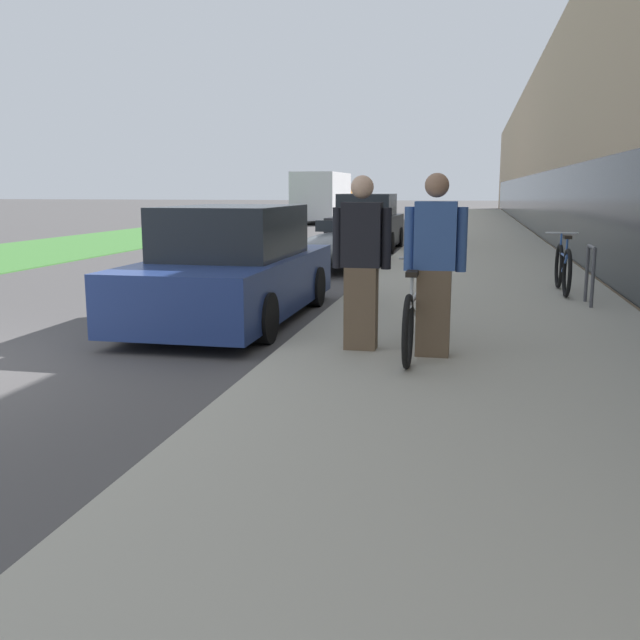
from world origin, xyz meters
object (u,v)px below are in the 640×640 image
object	(u,v)px
person_bystander	(362,263)
parked_sedan_curbside	(234,269)
vintage_roadster_curbside	(336,248)
cruiser_bike_nearest	(563,268)
person_rider	(435,266)
moving_truck	(324,197)
tandem_bicycle	(416,312)
parked_sedan_far	(367,225)
bike_rack_hoop	(590,269)

from	to	relation	value
person_bystander	parked_sedan_curbside	bearing A→B (deg)	135.57
person_bystander	vintage_roadster_curbside	size ratio (longest dim) A/B	0.41
cruiser_bike_nearest	vintage_roadster_curbside	world-z (taller)	cruiser_bike_nearest
person_bystander	person_rider	bearing A→B (deg)	-11.44
person_bystander	moving_truck	bearing A→B (deg)	102.37
vintage_roadster_curbside	tandem_bicycle	bearing A→B (deg)	-73.83
tandem_bicycle	parked_sedan_far	size ratio (longest dim) A/B	0.60
person_rider	moving_truck	distance (m)	31.55
parked_sedan_far	bike_rack_hoop	bearing A→B (deg)	-65.57
tandem_bicycle	parked_sedan_curbside	world-z (taller)	parked_sedan_curbside
cruiser_bike_nearest	vintage_roadster_curbside	distance (m)	5.91
person_bystander	tandem_bicycle	bearing A→B (deg)	17.06
tandem_bicycle	person_bystander	size ratio (longest dim) A/B	1.43
tandem_bicycle	vintage_roadster_curbside	distance (m)	8.79
person_bystander	cruiser_bike_nearest	bearing A→B (deg)	61.72
cruiser_bike_nearest	moving_truck	distance (m)	27.43
cruiser_bike_nearest	parked_sedan_far	distance (m)	10.22
tandem_bicycle	parked_sedan_curbside	distance (m)	3.20
vintage_roadster_curbside	cruiser_bike_nearest	bearing A→B (deg)	-41.55
bike_rack_hoop	parked_sedan_curbside	xyz separation A→B (m)	(-4.81, -1.49, 0.04)
vintage_roadster_curbside	person_bystander	bearing A→B (deg)	-77.55
person_rider	person_bystander	xyz separation A→B (m)	(-0.74, 0.15, -0.01)
person_rider	person_bystander	bearing A→B (deg)	168.56
parked_sedan_curbside	vintage_roadster_curbside	bearing A→B (deg)	88.64
tandem_bicycle	parked_sedan_curbside	bearing A→B (deg)	144.63
bike_rack_hoop	parked_sedan_curbside	distance (m)	5.04
parked_sedan_curbside	moving_truck	bearing A→B (deg)	99.24
person_bystander	moving_truck	distance (m)	31.24
person_bystander	parked_sedan_curbside	size ratio (longest dim) A/B	0.38
person_bystander	cruiser_bike_nearest	xyz separation A→B (m)	(2.52, 4.69, -0.49)
person_bystander	parked_sedan_curbside	world-z (taller)	person_bystander
tandem_bicycle	bike_rack_hoop	distance (m)	4.01
bike_rack_hoop	vintage_roadster_curbside	distance (m)	6.90
cruiser_bike_nearest	parked_sedan_far	size ratio (longest dim) A/B	0.43
tandem_bicycle	person_bystander	bearing A→B (deg)	-162.94
person_rider	parked_sedan_far	bearing A→B (deg)	100.89
tandem_bicycle	bike_rack_hoop	xyz separation A→B (m)	(2.20, 3.34, 0.14)
person_rider	parked_sedan_curbside	world-z (taller)	person_rider
cruiser_bike_nearest	vintage_roadster_curbside	bearing A→B (deg)	138.45
parked_sedan_curbside	moving_truck	size ratio (longest dim) A/B	0.64
tandem_bicycle	bike_rack_hoop	bearing A→B (deg)	56.61
person_rider	vintage_roadster_curbside	xyz separation A→B (m)	(-2.64, 8.76, -0.57)
tandem_bicycle	parked_sedan_curbside	xyz separation A→B (m)	(-2.60, 1.85, 0.18)
tandem_bicycle	vintage_roadster_curbside	size ratio (longest dim) A/B	0.59
parked_sedan_far	tandem_bicycle	bearing A→B (deg)	-79.66
tandem_bicycle	person_bystander	distance (m)	0.77
parked_sedan_far	moving_truck	world-z (taller)	moving_truck
cruiser_bike_nearest	parked_sedan_curbside	bearing A→B (deg)	-149.74
person_rider	vintage_roadster_curbside	size ratio (longest dim) A/B	0.41
person_bystander	cruiser_bike_nearest	size ratio (longest dim) A/B	0.98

